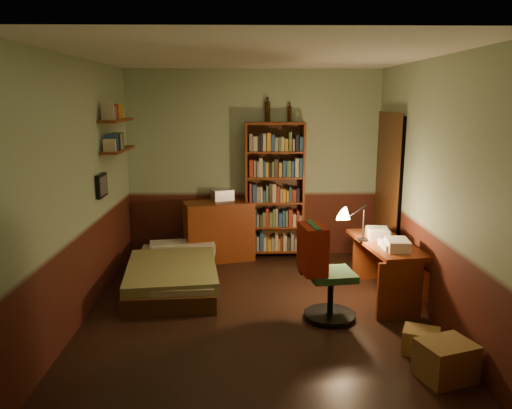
{
  "coord_description": "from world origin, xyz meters",
  "views": [
    {
      "loc": [
        -0.1,
        -4.93,
        2.19
      ],
      "look_at": [
        0.0,
        0.25,
        1.1
      ],
      "focal_mm": 35.0,
      "sensor_mm": 36.0,
      "label": 1
    }
  ],
  "objects_px": {
    "dresser": "(219,231)",
    "cardboard_box_b": "(421,341)",
    "office_chair": "(331,278)",
    "cardboard_box_a": "(446,360)",
    "bookshelf": "(274,191)",
    "bed": "(174,264)",
    "mini_stereo": "(222,195)",
    "desk": "(384,270)",
    "desk_lamp": "(364,214)"
  },
  "relations": [
    {
      "from": "dresser",
      "to": "cardboard_box_b",
      "type": "xyz_separation_m",
      "value": [
        1.92,
        -2.67,
        -0.3
      ]
    },
    {
      "from": "office_chair",
      "to": "cardboard_box_b",
      "type": "distance_m",
      "value": 1.04
    },
    {
      "from": "cardboard_box_a",
      "to": "cardboard_box_b",
      "type": "distance_m",
      "value": 0.43
    },
    {
      "from": "bookshelf",
      "to": "cardboard_box_b",
      "type": "bearing_deg",
      "value": -68.9
    },
    {
      "from": "bed",
      "to": "mini_stereo",
      "type": "distance_m",
      "value": 1.39
    },
    {
      "from": "dresser",
      "to": "cardboard_box_a",
      "type": "bearing_deg",
      "value": -73.28
    },
    {
      "from": "bookshelf",
      "to": "cardboard_box_b",
      "type": "relative_size",
      "value": 6.23
    },
    {
      "from": "cardboard_box_b",
      "to": "bed",
      "type": "bearing_deg",
      "value": 145.13
    },
    {
      "from": "bed",
      "to": "bookshelf",
      "type": "bearing_deg",
      "value": 36.35
    },
    {
      "from": "dresser",
      "to": "mini_stereo",
      "type": "height_order",
      "value": "mini_stereo"
    },
    {
      "from": "bed",
      "to": "cardboard_box_b",
      "type": "xyz_separation_m",
      "value": [
        2.4,
        -1.68,
        -0.16
      ]
    },
    {
      "from": "mini_stereo",
      "to": "cardboard_box_b",
      "type": "distance_m",
      "value": 3.45
    },
    {
      "from": "bookshelf",
      "to": "desk",
      "type": "relative_size",
      "value": 1.57
    },
    {
      "from": "mini_stereo",
      "to": "office_chair",
      "type": "distance_m",
      "value": 2.44
    },
    {
      "from": "mini_stereo",
      "to": "cardboard_box_a",
      "type": "bearing_deg",
      "value": -80.59
    },
    {
      "from": "cardboard_box_a",
      "to": "dresser",
      "type": "bearing_deg",
      "value": 122.5
    },
    {
      "from": "bookshelf",
      "to": "office_chair",
      "type": "relative_size",
      "value": 2.16
    },
    {
      "from": "bed",
      "to": "desk",
      "type": "bearing_deg",
      "value": -13.98
    },
    {
      "from": "office_chair",
      "to": "cardboard_box_b",
      "type": "relative_size",
      "value": 2.88
    },
    {
      "from": "dresser",
      "to": "desk",
      "type": "xyz_separation_m",
      "value": [
        1.93,
        -1.41,
        -0.09
      ]
    },
    {
      "from": "mini_stereo",
      "to": "bookshelf",
      "type": "relative_size",
      "value": 0.15
    },
    {
      "from": "desk_lamp",
      "to": "cardboard_box_a",
      "type": "height_order",
      "value": "desk_lamp"
    },
    {
      "from": "bed",
      "to": "desk",
      "type": "height_order",
      "value": "desk"
    },
    {
      "from": "bed",
      "to": "cardboard_box_b",
      "type": "bearing_deg",
      "value": -39.2
    },
    {
      "from": "cardboard_box_b",
      "to": "bookshelf",
      "type": "bearing_deg",
      "value": 112.55
    },
    {
      "from": "bookshelf",
      "to": "desk",
      "type": "distance_m",
      "value": 1.99
    },
    {
      "from": "bed",
      "to": "bookshelf",
      "type": "xyz_separation_m",
      "value": [
        1.26,
        1.08,
        0.68
      ]
    },
    {
      "from": "bookshelf",
      "to": "desk_lamp",
      "type": "xyz_separation_m",
      "value": [
        0.91,
        -1.43,
        0.0
      ]
    },
    {
      "from": "bed",
      "to": "desk_lamp",
      "type": "height_order",
      "value": "desk_lamp"
    },
    {
      "from": "bed",
      "to": "desk_lamp",
      "type": "bearing_deg",
      "value": -13.49
    },
    {
      "from": "bed",
      "to": "dresser",
      "type": "distance_m",
      "value": 1.12
    },
    {
      "from": "bookshelf",
      "to": "office_chair",
      "type": "distance_m",
      "value": 2.15
    },
    {
      "from": "office_chair",
      "to": "cardboard_box_a",
      "type": "bearing_deg",
      "value": -65.38
    },
    {
      "from": "bookshelf",
      "to": "mini_stereo",
      "type": "bearing_deg",
      "value": 175.38
    },
    {
      "from": "bed",
      "to": "cardboard_box_b",
      "type": "height_order",
      "value": "bed"
    },
    {
      "from": "mini_stereo",
      "to": "office_chair",
      "type": "xyz_separation_m",
      "value": [
        1.18,
        -2.08,
        -0.46
      ]
    },
    {
      "from": "bed",
      "to": "dresser",
      "type": "xyz_separation_m",
      "value": [
        0.49,
        1.0,
        0.14
      ]
    },
    {
      "from": "cardboard_box_a",
      "to": "bed",
      "type": "bearing_deg",
      "value": 139.53
    },
    {
      "from": "cardboard_box_a",
      "to": "mini_stereo",
      "type": "bearing_deg",
      "value": 120.82
    },
    {
      "from": "dresser",
      "to": "cardboard_box_a",
      "type": "xyz_separation_m",
      "value": [
        1.97,
        -3.09,
        -0.25
      ]
    },
    {
      "from": "bed",
      "to": "bookshelf",
      "type": "height_order",
      "value": "bookshelf"
    },
    {
      "from": "office_chair",
      "to": "cardboard_box_a",
      "type": "height_order",
      "value": "office_chair"
    },
    {
      "from": "dresser",
      "to": "desk_lamp",
      "type": "relative_size",
      "value": 1.52
    },
    {
      "from": "desk_lamp",
      "to": "mini_stereo",
      "type": "bearing_deg",
      "value": 141.75
    },
    {
      "from": "desk",
      "to": "office_chair",
      "type": "bearing_deg",
      "value": -149.45
    },
    {
      "from": "bed",
      "to": "bookshelf",
      "type": "relative_size",
      "value": 0.95
    },
    {
      "from": "desk",
      "to": "dresser",
      "type": "bearing_deg",
      "value": 135.99
    },
    {
      "from": "cardboard_box_b",
      "to": "mini_stereo",
      "type": "bearing_deg",
      "value": 123.72
    },
    {
      "from": "bed",
      "to": "cardboard_box_a",
      "type": "height_order",
      "value": "bed"
    },
    {
      "from": "bookshelf",
      "to": "bed",
      "type": "bearing_deg",
      "value": -140.77
    }
  ]
}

